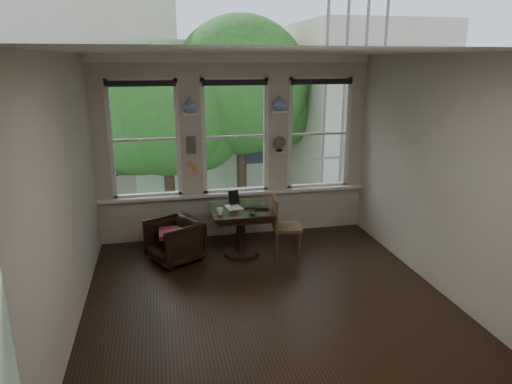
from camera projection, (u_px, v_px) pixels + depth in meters
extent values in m
plane|color=black|center=(265.00, 294.00, 5.89)|extent=(4.50, 4.50, 0.00)
plane|color=silver|center=(267.00, 52.00, 5.05)|extent=(4.50, 4.50, 0.00)
plane|color=beige|center=(235.00, 148.00, 7.58)|extent=(4.50, 0.00, 4.50)
plane|color=beige|center=(337.00, 259.00, 3.36)|extent=(4.50, 0.00, 4.50)
plane|color=beige|center=(67.00, 193.00, 5.02)|extent=(0.00, 4.50, 4.50)
plane|color=beige|center=(434.00, 173.00, 5.92)|extent=(0.00, 4.50, 4.50)
cube|color=white|center=(190.00, 114.00, 7.18)|extent=(0.26, 0.16, 0.03)
cube|color=white|center=(279.00, 112.00, 7.47)|extent=(0.26, 0.16, 0.03)
cube|color=#59544F|center=(191.00, 145.00, 7.34)|extent=(0.14, 0.06, 0.28)
imported|color=white|center=(190.00, 105.00, 7.14)|extent=(0.24, 0.24, 0.25)
imported|color=white|center=(279.00, 103.00, 7.43)|extent=(0.24, 0.24, 0.25)
imported|color=black|center=(175.00, 240.00, 6.80)|extent=(0.95, 0.94, 0.65)
cube|color=maroon|center=(174.00, 232.00, 6.77)|extent=(0.45, 0.45, 0.06)
imported|color=black|center=(256.00, 208.00, 6.87)|extent=(0.42, 0.34, 0.03)
imported|color=white|center=(220.00, 211.00, 6.62)|extent=(0.12, 0.12, 0.10)
imported|color=white|center=(252.00, 212.00, 6.62)|extent=(0.14, 0.14, 0.09)
cube|color=black|center=(234.00, 197.00, 7.08)|extent=(0.17, 0.11, 0.22)
cube|color=silver|center=(234.00, 207.00, 6.96)|extent=(0.27, 0.34, 0.00)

